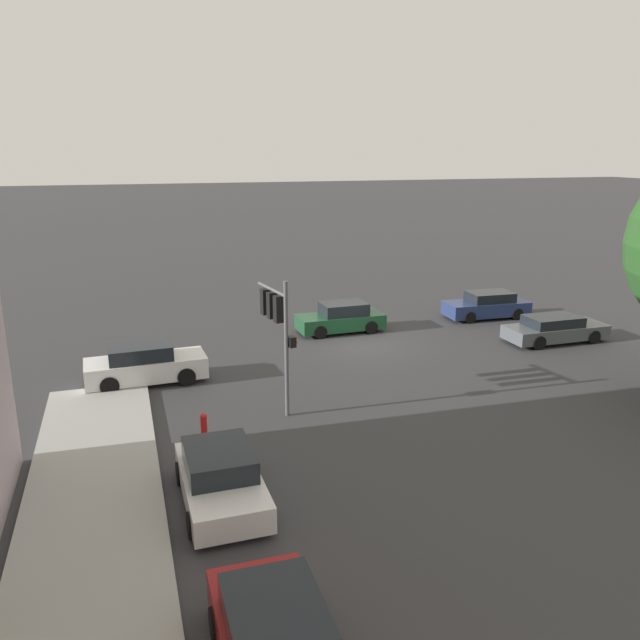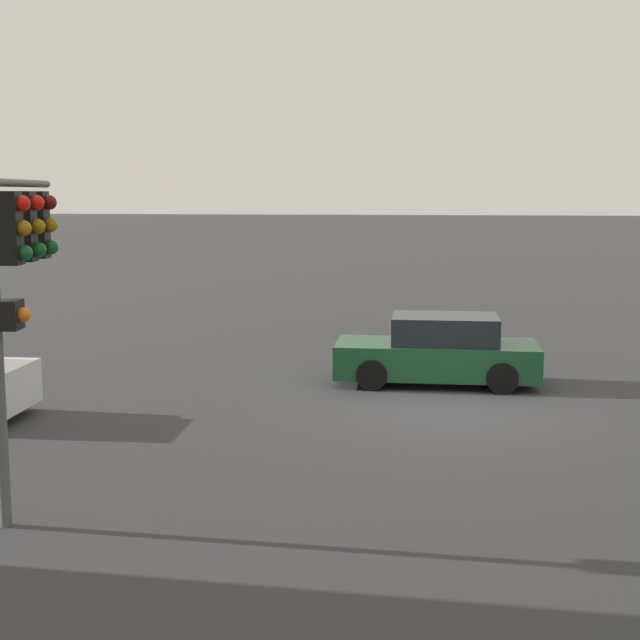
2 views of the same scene
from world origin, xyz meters
The scene contains 3 objects.
ground_plane centered at (0.00, 0.00, 0.00)m, with size 300.00×300.00×0.00m, color #333335.
traffic_signal centered at (5.37, 5.94, 3.28)m, with size 0.85×2.47×4.62m.
crossing_car_3 centered at (0.17, -2.14, 0.68)m, with size 4.25×1.88×1.46m.
Camera 2 is at (0.08, 16.49, 3.99)m, focal length 50.00 mm.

